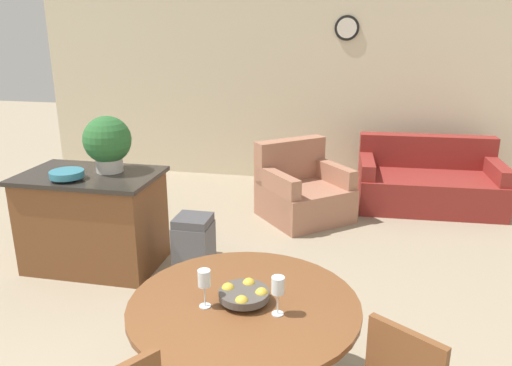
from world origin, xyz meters
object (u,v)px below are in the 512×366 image
Objects in this scene: kitchen_island at (94,220)px; armchair at (302,193)px; dining_table at (244,328)px; wine_glass_right at (278,287)px; fruit_bowl at (244,294)px; wine_glass_left at (204,280)px; trash_bin at (194,249)px; couch at (428,183)px; teal_bowl at (67,174)px; potted_plant at (107,142)px.

armchair is (1.77, 1.65, -0.16)m from kitchen_island.
dining_table is 0.39m from wine_glass_right.
fruit_bowl is 0.24m from wine_glass_right.
wine_glass_left is 0.35× the size of trash_bin.
couch is at bearing 69.87° from fruit_bowl.
dining_table is at bearing -112.85° from couch.
wine_glass_left is 0.18× the size of armchair.
kitchen_island is at bearing 139.15° from fruit_bowl.
wine_glass_right is 3.36m from armchair.
teal_bowl is at bearing -175.53° from armchair.
wine_glass_right is at bearing -39.32° from kitchen_island.
dining_table is 1.03× the size of kitchen_island.
dining_table is 4.60× the size of fruit_bowl.
wine_glass_left reaches higher than trash_bin.
dining_table is 2.09× the size of trash_bin.
teal_bowl is 2.70m from armchair.
trash_bin is 3.36m from couch.
trash_bin is (-0.60, 1.55, -0.60)m from wine_glass_left.
couch is (3.12, 2.27, -0.90)m from potted_plant.
teal_bowl is at bearing -175.03° from trash_bin.
wine_glass_left is 4.41m from couch.
potted_plant is at bearing 35.19° from kitchen_island.
potted_plant reaches higher than trash_bin.
potted_plant is at bearing 134.65° from dining_table.
potted_plant is (-1.66, 1.68, 0.61)m from dining_table.
armchair is at bearing 66.91° from trash_bin.
fruit_bowl is 2.35m from teal_bowl.
wine_glass_left is at bearing -45.69° from kitchen_island.
teal_bowl reaches higher than couch.
wine_glass_left is at bearing -156.58° from fruit_bowl.
trash_bin is (-0.80, 1.46, -0.27)m from dining_table.
wine_glass_left is 1.00× the size of wine_glass_right.
wine_glass_left reaches higher than couch.
wine_glass_right is at bearing -109.93° from couch.
fruit_bowl is 1.74m from trash_bin.
wine_glass_right is 2.58m from potted_plant.
wine_glass_left is 2.32m from potted_plant.
wine_glass_left is 3.36m from armchair.
teal_bowl is (-2.10, 1.44, 0.06)m from wine_glass_right.
trash_bin is at bearing 123.02° from wine_glass_right.
fruit_bowl is 0.22× the size of armchair.
dining_table reaches higher than trash_bin.
armchair is (-1.50, -0.73, 0.01)m from couch.
fruit_bowl is 0.16× the size of couch.
trash_bin is (-0.80, 1.46, -0.48)m from fruit_bowl.
armchair reaches higher than dining_table.
dining_table is 2.45m from potted_plant.
kitchen_island is at bearing -146.64° from couch.
wine_glass_left is 2.24m from teal_bowl.
kitchen_island reaches higher than couch.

